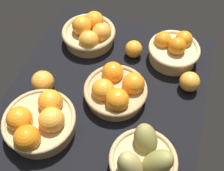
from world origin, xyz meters
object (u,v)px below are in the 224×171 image
basket_far_right_pears (143,160)px  loose_orange_side_gap (190,82)px  basket_near_left (90,33)px  basket_near_right (39,121)px  loose_orange_back_gap (43,82)px  loose_orange_front_gap (134,49)px  basket_far_left (174,50)px  basket_center (116,90)px

basket_far_right_pears → loose_orange_side_gap: (-34.82, 8.92, -1.25)cm
basket_near_left → basket_near_right: bearing=-1.1°
basket_far_right_pears → loose_orange_back_gap: bearing=-112.8°
basket_near_right → basket_far_right_pears: size_ratio=1.07×
basket_near_right → loose_orange_back_gap: 17.00cm
basket_near_right → loose_orange_back_gap: basket_near_right is taller
loose_orange_side_gap → basket_near_left: bearing=-105.2°
loose_orange_front_gap → loose_orange_side_gap: size_ratio=0.94×
loose_orange_front_gap → basket_far_left: bearing=102.7°
basket_center → basket_near_right: 28.50cm
basket_near_right → loose_orange_back_gap: bearing=-156.8°
basket_far_left → loose_orange_front_gap: 15.93cm
basket_near_left → loose_orange_back_gap: basket_near_left is taller
basket_far_left → loose_orange_side_gap: 15.84cm
loose_orange_back_gap → loose_orange_front_gap: bearing=134.6°
basket_far_right_pears → loose_orange_back_gap: basket_far_right_pears is taller
basket_center → loose_orange_side_gap: (-12.22, 24.62, -0.61)cm
basket_far_left → basket_near_right: bearing=-38.1°
basket_near_right → basket_near_left: size_ratio=1.07×
basket_far_left → basket_far_right_pears: 48.14cm
basket_near_left → loose_orange_side_gap: size_ratio=2.99×
basket_near_left → loose_orange_back_gap: 29.88cm
basket_near_right → loose_orange_side_gap: basket_near_right is taller
basket_near_left → loose_orange_back_gap: size_ratio=2.70×
basket_far_left → basket_near_right: basket_near_right is taller
loose_orange_front_gap → loose_orange_back_gap: loose_orange_back_gap is taller
basket_near_right → basket_far_right_pears: (2.20, 35.60, 0.00)cm
loose_orange_back_gap → loose_orange_side_gap: size_ratio=1.11×
basket_near_left → basket_far_right_pears: (46.70, 34.70, 0.18)cm
basket_far_left → loose_orange_back_gap: 52.36cm
basket_near_left → loose_orange_front_gap: basket_near_left is taller
basket_near_left → basket_far_right_pears: 58.19cm
basket_center → basket_near_left: basket_near_left is taller
basket_far_left → basket_center: (25.54, -16.11, -0.38)cm
loose_orange_back_gap → basket_near_left: bearing=165.3°
basket_center → basket_far_right_pears: bearing=34.8°
basket_near_left → loose_orange_side_gap: bearing=74.8°
basket_near_left → loose_orange_front_gap: size_ratio=3.19×
basket_center → loose_orange_back_gap: (4.79, -26.56, -0.21)cm
basket_far_left → loose_orange_front_gap: (3.50, -15.50, -1.23)cm
basket_far_right_pears → basket_center: bearing=-145.2°
basket_near_left → basket_far_right_pears: bearing=36.6°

